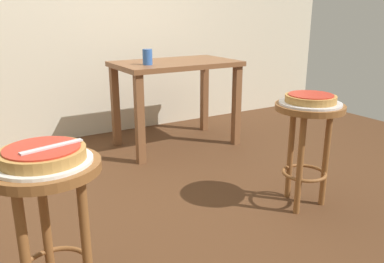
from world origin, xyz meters
The scene contains 10 objects.
ground_plane centered at (0.00, 0.00, 0.00)m, with size 6.00×6.00×0.00m, color #4C2D19.
stool_foreground centered at (-0.63, -0.62, 0.47)m, with size 0.39×0.39×0.62m.
serving_plate_foreground centered at (-0.63, -0.62, 0.63)m, with size 0.34×0.34×0.01m, color white.
pizza_foreground centered at (-0.63, -0.62, 0.66)m, with size 0.29×0.29×0.05m.
stool_middle centered at (0.84, -0.45, 0.47)m, with size 0.39×0.39×0.62m.
serving_plate_middle centered at (0.84, -0.45, 0.63)m, with size 0.35×0.35×0.01m, color silver.
pizza_middle centered at (0.84, -0.45, 0.66)m, with size 0.28×0.28×0.05m.
dining_table centered at (0.74, 0.95, 0.60)m, with size 1.01×0.61×0.73m.
cup_near_edge centered at (0.45, 0.86, 0.79)m, with size 0.08×0.08×0.12m, color #3360B2.
pizza_server_knife centered at (-0.60, -0.64, 0.68)m, with size 0.22×0.02×0.01m, color silver.
Camera 1 is at (-0.85, -1.98, 1.12)m, focal length 37.11 mm.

